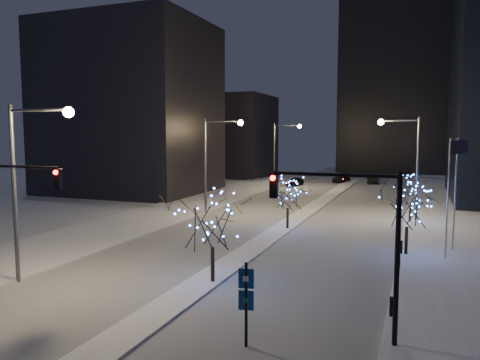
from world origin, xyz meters
The scene contains 24 objects.
ground centered at (0.00, 0.00, 0.00)m, with size 160.00×160.00×0.00m, color white.
road centered at (0.00, 35.00, 0.01)m, with size 20.00×130.00×0.02m, color #A1A7B0.
median centered at (0.00, 30.00, 0.07)m, with size 2.00×80.00×0.15m, color white.
east_sidewalk centered at (15.00, 20.00, 0.07)m, with size 10.00×90.00×0.15m, color white.
west_sidewalk centered at (-14.00, 20.00, 0.07)m, with size 8.00×90.00×0.15m, color white.
filler_west_near centered at (-28.00, 40.00, 12.00)m, with size 22.00×18.00×24.00m, color black.
filler_west_far centered at (-26.00, 70.00, 8.00)m, with size 18.00×16.00×16.00m, color black.
horizon_block centered at (6.00, 92.00, 21.00)m, with size 24.00×14.00×42.00m, color black.
street_lamp_w_near centered at (-8.94, 2.00, 6.50)m, with size 4.40×0.56×10.00m.
street_lamp_w_mid centered at (-8.94, 27.00, 6.50)m, with size 4.40×0.56×10.00m.
street_lamp_w_far centered at (-8.94, 52.00, 6.50)m, with size 4.40×0.56×10.00m.
street_lamp_east centered at (10.08, 30.00, 6.45)m, with size 3.90×0.56×10.00m.
traffic_signal_west centered at (-8.44, 0.00, 4.76)m, with size 5.26×0.43×7.00m.
traffic_signal_east centered at (8.94, 1.00, 4.76)m, with size 5.26×0.43×7.00m.
flagpoles centered at (13.37, 17.25, 4.80)m, with size 1.35×2.60×8.00m.
bollards centered at (10.20, 10.00, 0.60)m, with size 0.16×12.16×0.90m.
car_near centered at (-7.69, 56.32, 0.70)m, with size 1.64×4.08×1.39m, color black.
car_mid centered at (3.83, 64.42, 0.78)m, with size 1.65×4.73×1.56m, color black.
car_far centered at (-1.50, 64.58, 0.73)m, with size 2.05×5.05×1.47m, color black.
holiday_tree_median_near centered at (0.50, 5.71, 3.69)m, with size 4.86×4.86×5.46m.
holiday_tree_median_far centered at (0.50, 21.62, 3.22)m, with size 4.28×4.28×4.62m.
holiday_tree_plaza_near centered at (10.50, 16.02, 3.47)m, with size 4.11×4.11×5.04m.
holiday_tree_plaza_far centered at (10.50, 29.13, 3.02)m, with size 4.26×4.26×4.38m.
wayfinding_sign centered at (5.00, -1.00, 2.11)m, with size 0.61×0.17×3.43m.
Camera 1 is at (11.18, -17.70, 8.44)m, focal length 35.00 mm.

